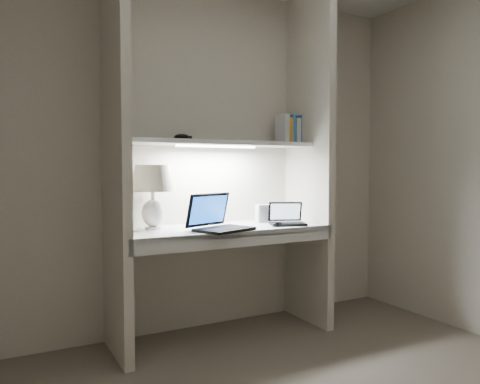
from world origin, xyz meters
TOP-DOWN VIEW (x-y plane):
  - back_wall at (0.00, 1.50)m, footprint 3.20×0.01m
  - alcove_panel_left at (-0.73, 1.23)m, footprint 0.06×0.55m
  - alcove_panel_right at (0.73, 1.23)m, footprint 0.06×0.55m
  - desk at (0.00, 1.23)m, footprint 1.40×0.55m
  - desk_apron at (0.00, 0.96)m, footprint 1.46×0.03m
  - shelf at (0.00, 1.32)m, footprint 1.40×0.36m
  - strip_light at (0.00, 1.32)m, footprint 0.60×0.04m
  - table_lamp at (-0.47, 1.32)m, footprint 0.29×0.29m
  - laptop_main at (-0.10, 1.09)m, footprint 0.44×0.41m
  - laptop_netbook at (0.46, 1.12)m, footprint 0.31×0.29m
  - speaker at (0.37, 1.31)m, footprint 0.10×0.07m
  - mouse at (0.34, 1.06)m, footprint 0.11×0.09m
  - cable_coil at (0.06, 1.20)m, footprint 0.13×0.13m
  - sticky_note at (-0.64, 1.27)m, footprint 0.10×0.10m
  - book_row at (0.65, 1.35)m, footprint 0.21×0.14m
  - shelf_box at (-0.64, 1.35)m, footprint 0.08×0.07m
  - shelf_gadget at (-0.23, 1.40)m, footprint 0.13×0.11m

SIDE VIEW (x-z plane):
  - desk_apron at x=0.00m, z-range 0.67..0.77m
  - desk at x=0.00m, z-range 0.73..0.77m
  - sticky_note at x=-0.64m, z-range 0.77..0.77m
  - cable_coil at x=0.06m, z-range 0.77..0.78m
  - mouse at x=0.34m, z-range 0.77..0.81m
  - laptop_netbook at x=0.46m, z-range 0.73..0.89m
  - laptop_main at x=-0.10m, z-range 0.70..0.94m
  - speaker at x=0.37m, z-range 0.77..0.90m
  - table_lamp at x=-0.47m, z-range 0.84..1.27m
  - back_wall at x=0.00m, z-range 0.00..2.50m
  - alcove_panel_left at x=-0.73m, z-range 0.00..2.50m
  - alcove_panel_right at x=0.73m, z-range 0.00..2.50m
  - strip_light at x=0.00m, z-range 1.32..1.34m
  - shelf at x=0.00m, z-range 1.34..1.36m
  - shelf_gadget at x=-0.23m, z-range 1.37..1.41m
  - shelf_box at x=-0.64m, z-range 1.36..1.48m
  - book_row at x=0.65m, z-range 1.36..1.58m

